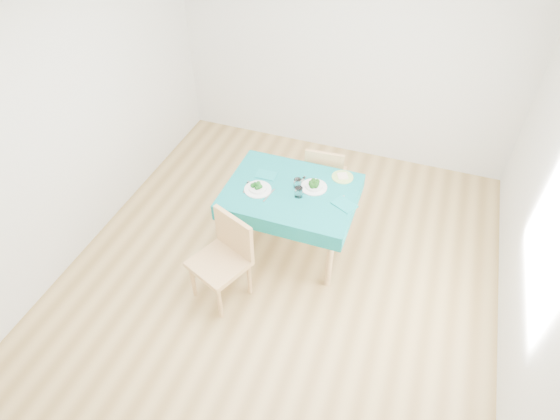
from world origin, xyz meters
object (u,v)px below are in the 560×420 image
(bowl_near, at_px, (258,187))
(bowl_far, at_px, (314,185))
(table, at_px, (291,220))
(chair_near, at_px, (218,254))
(chair_far, at_px, (326,171))
(side_plate, at_px, (343,177))

(bowl_near, relative_size, bowl_far, 1.02)
(table, xyz_separation_m, chair_near, (-0.40, -0.78, 0.17))
(chair_far, bearing_deg, chair_near, 66.22)
(table, height_order, bowl_near, bowl_near)
(bowl_far, bearing_deg, chair_near, -123.53)
(chair_far, bearing_deg, side_plate, 119.63)
(table, bearing_deg, side_plate, 40.06)
(table, xyz_separation_m, bowl_near, (-0.29, -0.10, 0.42))
(chair_far, bearing_deg, bowl_far, 89.61)
(bowl_far, bearing_deg, bowl_near, -156.75)
(bowl_near, xyz_separation_m, bowl_far, (0.48, 0.20, -0.00))
(side_plate, bearing_deg, chair_far, 123.23)
(chair_far, xyz_separation_m, bowl_near, (-0.44, -0.82, 0.31))
(table, bearing_deg, bowl_near, -160.14)
(bowl_far, bearing_deg, chair_far, 93.22)
(chair_near, xyz_separation_m, bowl_near, (0.11, 0.68, 0.25))
(bowl_far, relative_size, side_plate, 1.20)
(chair_near, height_order, bowl_far, chair_near)
(chair_near, relative_size, bowl_far, 4.46)
(table, xyz_separation_m, bowl_far, (0.19, 0.10, 0.42))
(bowl_near, bearing_deg, bowl_far, 23.25)
(chair_far, distance_m, side_plate, 0.53)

